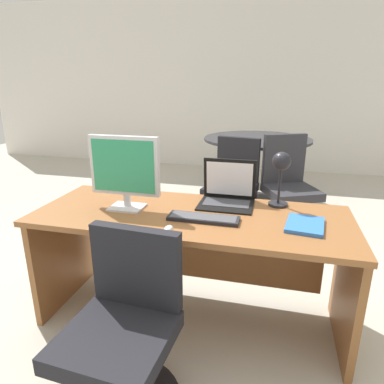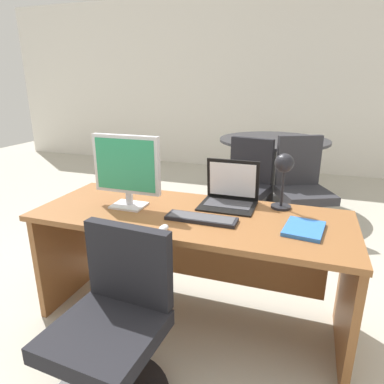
{
  "view_description": "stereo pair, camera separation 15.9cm",
  "coord_description": "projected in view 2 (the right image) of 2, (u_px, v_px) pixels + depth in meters",
  "views": [
    {
      "loc": [
        0.46,
        -1.79,
        1.45
      ],
      "look_at": [
        0.0,
        0.04,
        0.84
      ],
      "focal_mm": 31.85,
      "sensor_mm": 36.0,
      "label": 1
    },
    {
      "loc": [
        0.61,
        -1.74,
        1.45
      ],
      "look_at": [
        0.0,
        0.04,
        0.84
      ],
      "focal_mm": 31.85,
      "sensor_mm": 36.0,
      "label": 2
    }
  ],
  "objects": [
    {
      "name": "meeting_chair_near",
      "position": [
        244.0,
        194.0,
        3.41
      ],
      "size": [
        0.56,
        0.57,
        0.92
      ],
      "color": "black",
      "rests_on": "ground"
    },
    {
      "name": "book",
      "position": [
        304.0,
        229.0,
        1.75
      ],
      "size": [
        0.22,
        0.27,
        0.02
      ],
      "color": "blue",
      "rests_on": "desk"
    },
    {
      "name": "mouse",
      "position": [
        164.0,
        228.0,
        1.74
      ],
      "size": [
        0.04,
        0.08,
        0.03
      ],
      "color": "silver",
      "rests_on": "desk"
    },
    {
      "name": "monitor",
      "position": [
        127.0,
        167.0,
        2.01
      ],
      "size": [
        0.42,
        0.16,
        0.44
      ],
      "color": "silver",
      "rests_on": "desk"
    },
    {
      "name": "keyboard",
      "position": [
        201.0,
        219.0,
        1.88
      ],
      "size": [
        0.4,
        0.12,
        0.02
      ],
      "color": "black",
      "rests_on": "desk"
    },
    {
      "name": "desk",
      "position": [
        193.0,
        242.0,
        2.09
      ],
      "size": [
        1.83,
        0.71,
        0.72
      ],
      "color": "brown",
      "rests_on": "ground"
    },
    {
      "name": "office_chair",
      "position": [
        113.0,
        338.0,
        1.56
      ],
      "size": [
        0.56,
        0.56,
        0.83
      ],
      "color": "black",
      "rests_on": "ground"
    },
    {
      "name": "meeting_chair_far",
      "position": [
        302.0,
        196.0,
        3.3
      ],
      "size": [
        0.61,
        0.62,
        0.96
      ],
      "color": "black",
      "rests_on": "ground"
    },
    {
      "name": "laptop",
      "position": [
        230.0,
        191.0,
        2.13
      ],
      "size": [
        0.33,
        0.28,
        0.27
      ],
      "color": "black",
      "rests_on": "desk"
    },
    {
      "name": "ground",
      "position": [
        237.0,
        227.0,
        3.55
      ],
      "size": [
        12.0,
        12.0,
        0.0
      ],
      "primitive_type": "plane",
      "color": "#B7B2A3"
    },
    {
      "name": "desk_lamp",
      "position": [
        284.0,
        170.0,
        1.97
      ],
      "size": [
        0.12,
        0.14,
        0.34
      ],
      "color": "black",
      "rests_on": "desk"
    },
    {
      "name": "meeting_table",
      "position": [
        273.0,
        155.0,
        4.07
      ],
      "size": [
        1.28,
        1.28,
        0.8
      ],
      "color": "black",
      "rests_on": "ground"
    },
    {
      "name": "back_wall",
      "position": [
        274.0,
        85.0,
        5.48
      ],
      "size": [
        10.0,
        0.1,
        2.8
      ],
      "primitive_type": "cube",
      "color": "silver",
      "rests_on": "ground"
    }
  ]
}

